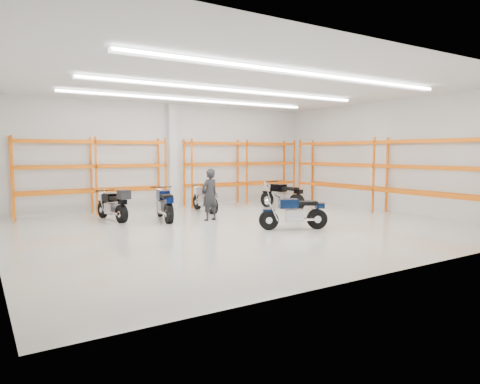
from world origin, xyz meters
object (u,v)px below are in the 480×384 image
standing_man (210,195)px  structural_column (172,156)px  motorcycle_back_a (114,206)px  motorcycle_back_b (165,205)px  motorcycle_back_c (206,200)px  motorcycle_main (296,214)px  motorcycle_back_d (283,196)px

standing_man → structural_column: bearing=-107.4°
motorcycle_back_a → motorcycle_back_b: (1.58, -0.78, -0.01)m
motorcycle_back_b → standing_man: size_ratio=1.27×
motorcycle_back_b → motorcycle_back_c: bearing=26.6°
motorcycle_main → motorcycle_back_a: motorcycle_back_a is taller
motorcycle_back_a → motorcycle_back_d: size_ratio=0.95×
motorcycle_back_c → motorcycle_back_d: bearing=-16.8°
motorcycle_back_d → motorcycle_back_a: bearing=174.7°
motorcycle_back_a → motorcycle_back_d: 7.02m
motorcycle_back_d → structural_column: 5.12m
motorcycle_back_c → structural_column: 2.74m
motorcycle_main → motorcycle_back_a: size_ratio=0.91×
standing_man → structural_column: (0.30, 4.04, 1.33)m
standing_man → structural_column: size_ratio=0.41×
motorcycle_main → motorcycle_back_c: (-0.60, 5.00, 0.00)m
motorcycle_back_b → motorcycle_back_d: motorcycle_back_d is taller
motorcycle_back_b → standing_man: standing_man is taller
motorcycle_back_a → structural_column: (3.21, 2.36, 1.70)m
motorcycle_back_c → structural_column: (-0.57, 2.04, 1.75)m
motorcycle_main → structural_column: structural_column is taller
motorcycle_back_c → structural_column: bearing=105.6°
motorcycle_back_d → structural_column: (-3.78, 3.01, 1.71)m
motorcycle_back_b → standing_man: 1.65m
motorcycle_main → motorcycle_back_d: bearing=57.0°
motorcycle_back_c → standing_man: bearing=-113.4°
motorcycle_back_a → structural_column: bearing=36.3°
motorcycle_back_c → motorcycle_back_d: 3.36m
motorcycle_back_c → standing_man: (-0.87, -2.00, 0.41)m
motorcycle_main → motorcycle_back_c: size_ratio=0.92×
motorcycle_main → motorcycle_back_b: size_ratio=0.87×
standing_man → motorcycle_back_d: bearing=-179.0°
motorcycle_main → standing_man: bearing=116.0°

